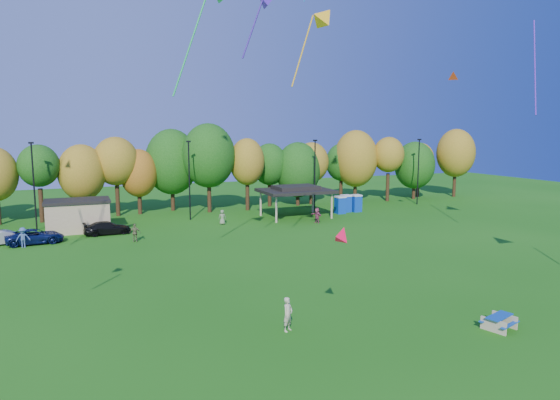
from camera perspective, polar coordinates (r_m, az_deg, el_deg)
name	(u,v)px	position (r m, az deg, el deg)	size (l,w,h in m)	color
ground	(357,384)	(21.81, 8.75, -20.12)	(160.00, 160.00, 0.00)	#19600F
tree_line	(155,166)	(62.70, -14.14, 3.76)	(93.57, 10.55, 11.15)	black
lamp_posts	(189,178)	(57.91, -10.33, 2.54)	(64.50, 0.25, 9.09)	black
utility_building	(78,215)	(55.04, -22.09, -1.62)	(6.30, 4.30, 3.25)	tan
pavilion	(296,190)	(59.00, 1.81, 1.13)	(8.20, 6.20, 3.77)	tan
porta_potties	(347,204)	(63.25, 7.72, -0.43)	(3.75, 1.96, 2.18)	#0D3CB1
picnic_table	(499,321)	(28.94, 23.76, -12.56)	(2.02, 1.83, 0.73)	tan
kite_flyer	(288,314)	(26.21, 0.90, -12.92)	(0.65, 0.43, 1.79)	#C1B490
car_b	(7,237)	(51.57, -28.78, -3.76)	(1.36, 3.91, 1.29)	#96969B
car_c	(35,236)	(50.63, -26.21, -3.75)	(2.25, 4.88, 1.36)	#0C174B
car_d	(107,228)	(52.35, -19.13, -3.04)	(1.82, 4.48, 1.30)	black
far_person_1	(135,233)	(48.08, -16.23, -3.61)	(1.00, 0.42, 1.71)	olive
far_person_2	(317,215)	(55.70, 4.25, -1.76)	(1.60, 0.51, 1.73)	#9A405A
far_person_3	(222,217)	(54.98, -6.62, -1.97)	(0.80, 0.52, 1.63)	#72845A
far_person_4	(23,238)	(49.42, -27.31, -3.84)	(1.16, 0.67, 1.79)	#415C91
kite_1	(342,234)	(23.97, 7.06, -3.84)	(1.31, 1.20, 1.04)	#FE0E3C
kite_4	(453,74)	(52.71, 19.19, 13.39)	(1.76, 1.78, 1.45)	red
kite_6	(325,17)	(34.92, 5.12, 20.13)	(3.44, 1.80, 5.57)	yellow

